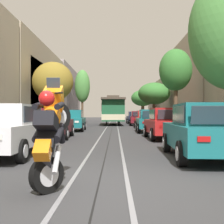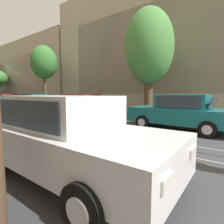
# 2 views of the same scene
# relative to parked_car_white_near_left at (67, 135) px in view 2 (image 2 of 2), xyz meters

# --- Properties ---
(building_facade_right) EXTENTS (4.91, 55.99, 10.83)m
(building_facade_right) POSITION_rel_parked_car_white_near_left_xyz_m (12.41, 19.96, 3.75)
(building_facade_right) COLOR #BCAD93
(building_facade_right) RESTS_ON ground
(parked_car_white_near_left) EXTENTS (2.00, 4.36, 1.58)m
(parked_car_white_near_left) POSITION_rel_parked_car_white_near_left_xyz_m (0.00, 0.00, 0.00)
(parked_car_white_near_left) COLOR silver
(parked_car_white_near_left) RESTS_ON ground
(parked_car_teal_near_right) EXTENTS (2.12, 4.41, 1.58)m
(parked_car_teal_near_right) POSITION_rel_parked_car_white_near_left_xyz_m (5.87, -0.54, 0.00)
(parked_car_teal_near_right) COLOR #196B70
(parked_car_teal_near_right) RESTS_ON ground
(parked_car_red_second_right) EXTENTS (2.04, 4.38, 1.58)m
(parked_car_red_second_right) POSITION_rel_parked_car_white_near_left_xyz_m (5.93, 5.88, 0.00)
(parked_car_red_second_right) COLOR red
(parked_car_red_second_right) RESTS_ON ground
(parked_car_teal_mid_right) EXTENTS (2.09, 4.40, 1.58)m
(parked_car_teal_mid_right) POSITION_rel_parked_car_white_near_left_xyz_m (5.79, 11.35, 0.00)
(parked_car_teal_mid_right) COLOR #196B70
(parked_car_teal_mid_right) RESTS_ON ground
(parked_car_red_fourth_right) EXTENTS (2.07, 4.39, 1.58)m
(parked_car_red_fourth_right) POSITION_rel_parked_car_white_near_left_xyz_m (6.07, 17.33, 0.00)
(parked_car_red_fourth_right) COLOR red
(parked_car_red_fourth_right) RESTS_ON ground
(street_tree_kerb_right_near) EXTENTS (3.13, 2.76, 6.52)m
(street_tree_kerb_right_near) POSITION_rel_parked_car_white_near_left_xyz_m (7.61, 1.80, 3.49)
(street_tree_kerb_right_near) COLOR brown
(street_tree_kerb_right_near) RESTS_ON ground
(street_tree_kerb_right_second) EXTENTS (2.48, 2.48, 6.20)m
(street_tree_kerb_right_second) POSITION_rel_parked_car_white_near_left_xyz_m (7.88, 12.87, 3.77)
(street_tree_kerb_right_second) COLOR brown
(street_tree_kerb_right_second) RESTS_ON ground
(pedestrian_on_left_pavement) EXTENTS (0.55, 0.39, 1.56)m
(pedestrian_on_left_pavement) POSITION_rel_parked_car_white_near_left_xyz_m (9.23, 1.41, 0.08)
(pedestrian_on_left_pavement) COLOR #282D38
(pedestrian_on_left_pavement) RESTS_ON ground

